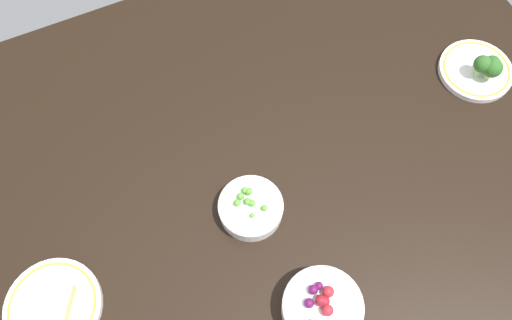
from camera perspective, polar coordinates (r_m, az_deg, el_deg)
The scene contains 5 objects.
dining_table at distance 114.01cm, azimuth 0.00°, elevation -0.86°, with size 154.49×111.66×4.00cm, color black.
bowl_peas at distance 105.97cm, azimuth -0.59°, elevation -5.26°, with size 13.34×13.34×5.20cm.
plate_broccoli at distance 132.50cm, azimuth 23.39°, elevation 9.17°, with size 17.11×17.11×7.54cm.
plate_sandwich at distance 108.85cm, azimuth -21.49°, elevation -14.70°, with size 18.46×18.46×4.74cm.
bowl_berries at distance 100.83cm, azimuth 7.23°, elevation -15.81°, with size 15.12×15.12×7.31cm.
Camera 1 is at (19.74, 42.73, 105.84)cm, focal length 36.42 mm.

